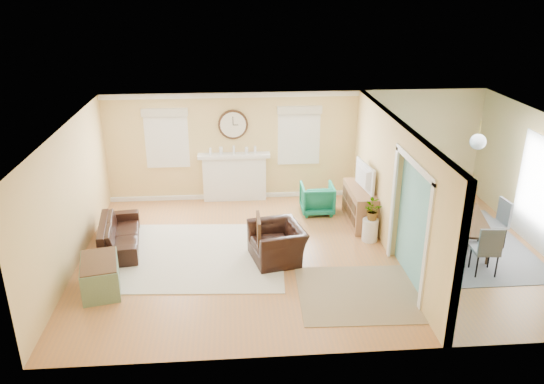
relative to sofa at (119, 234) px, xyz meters
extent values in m
plane|color=#AB7143|center=(3.84, -0.61, -0.27)|extent=(9.00, 9.00, 0.00)
cube|color=#EEC380|center=(3.84, 2.39, 1.03)|extent=(9.00, 0.02, 2.60)
cube|color=#EEC380|center=(3.84, -3.61, 1.03)|extent=(9.00, 0.02, 2.60)
cube|color=#EEC380|center=(-0.66, -0.61, 1.03)|extent=(0.02, 6.00, 2.60)
cube|color=white|center=(3.84, -0.61, 2.33)|extent=(9.00, 6.00, 0.02)
cube|color=#EEC380|center=(5.34, 0.79, 1.03)|extent=(0.12, 3.20, 2.60)
cube|color=#EEC380|center=(5.34, -3.11, 1.03)|extent=(0.12, 1.00, 2.60)
cube|color=#EEC380|center=(5.34, -1.71, 2.13)|extent=(0.12, 1.80, 0.40)
cube|color=white|center=(5.27, -0.81, 0.83)|extent=(0.04, 0.12, 2.20)
cube|color=white|center=(5.27, -2.61, 0.83)|extent=(0.04, 0.12, 2.20)
cube|color=white|center=(5.27, -1.71, 1.93)|extent=(0.04, 1.92, 0.12)
cube|color=#5CA5A7|center=(5.41, -0.61, 1.03)|extent=(0.02, 6.00, 2.60)
cube|color=white|center=(2.34, 2.27, 0.28)|extent=(1.50, 0.24, 1.10)
cube|color=white|center=(2.34, 2.24, 0.86)|extent=(1.70, 0.30, 0.08)
cube|color=black|center=(2.34, 2.37, 0.23)|extent=(0.85, 0.02, 0.75)
cube|color=gold|center=(2.34, 2.26, 0.15)|extent=(0.85, 0.02, 0.62)
cylinder|color=#4B321F|center=(2.34, 2.36, 1.58)|extent=(0.70, 0.06, 0.70)
cylinder|color=silver|center=(2.34, 2.33, 1.58)|extent=(0.60, 0.01, 0.60)
cube|color=black|center=(2.34, 2.32, 1.68)|extent=(0.02, 0.01, 0.20)
cube|color=black|center=(2.40, 2.32, 1.58)|extent=(0.12, 0.01, 0.02)
cube|color=white|center=(0.79, 2.37, 1.28)|extent=(0.90, 0.03, 1.30)
cube|color=white|center=(0.79, 2.34, 1.28)|extent=(1.00, 0.04, 1.40)
cube|color=beige|center=(0.79, 2.30, 1.91)|extent=(1.05, 0.10, 0.18)
cube|color=white|center=(3.89, 2.37, 1.28)|extent=(0.90, 0.03, 1.30)
cube|color=white|center=(3.89, 2.34, 1.28)|extent=(1.00, 0.04, 1.40)
cube|color=beige|center=(3.89, 2.30, 1.91)|extent=(1.05, 0.10, 0.18)
cube|color=white|center=(8.31, -0.61, 0.83)|extent=(0.03, 1.60, 2.10)
cube|color=white|center=(8.28, -0.61, 0.83)|extent=(0.03, 1.70, 2.20)
cylinder|color=gold|center=(6.84, -0.61, 2.18)|extent=(0.02, 0.02, 0.30)
sphere|color=white|center=(6.84, -0.61, 1.93)|extent=(0.30, 0.30, 0.30)
cube|color=beige|center=(1.63, -0.53, -0.27)|extent=(3.36, 2.97, 0.02)
cube|color=#967E5C|center=(4.47, -2.11, -0.27)|extent=(2.29, 1.90, 0.01)
cube|color=slate|center=(6.82, -0.48, -0.27)|extent=(2.57, 3.22, 0.01)
imported|color=black|center=(0.00, 0.00, 0.00)|extent=(0.98, 1.96, 0.55)
imported|color=black|center=(3.10, -0.78, 0.07)|extent=(1.13, 1.23, 0.68)
imported|color=#157553|center=(4.20, 1.35, 0.07)|extent=(0.74, 0.76, 0.68)
cube|color=gray|center=(-0.02, -1.63, 0.00)|extent=(0.80, 1.10, 0.55)
cube|color=#4B321F|center=(-0.02, -1.63, 0.29)|extent=(0.76, 1.04, 0.02)
cube|color=#89603E|center=(5.04, 0.73, 0.13)|extent=(0.47, 1.41, 0.80)
cube|color=#4B321F|center=(4.80, 0.30, 0.28)|extent=(0.01, 0.38, 0.22)
cube|color=#4B321F|center=(4.80, 0.30, 0.01)|extent=(0.01, 0.38, 0.22)
cube|color=#4B321F|center=(4.80, 0.73, 0.28)|extent=(0.01, 0.38, 0.22)
cube|color=#4B321F|center=(4.80, 0.73, 0.01)|extent=(0.01, 0.38, 0.22)
cube|color=#4B321F|center=(4.80, 1.15, 0.28)|extent=(0.01, 0.38, 0.22)
cube|color=#4B321F|center=(4.80, 1.15, 0.01)|extent=(0.01, 0.38, 0.22)
imported|color=black|center=(5.02, 0.73, 0.81)|extent=(0.25, 1.00, 0.57)
cylinder|color=white|center=(5.06, -0.14, -0.04)|extent=(0.32, 0.32, 0.47)
imported|color=#337F33|center=(5.06, -0.14, 0.40)|extent=(0.47, 0.48, 0.41)
imported|color=#4B321F|center=(6.82, -0.48, 0.02)|extent=(1.29, 1.86, 0.60)
cube|color=slate|center=(6.73, 0.70, 0.15)|extent=(0.46, 0.46, 0.05)
cube|color=slate|center=(6.73, 0.70, 0.39)|extent=(0.40, 0.12, 0.47)
cylinder|color=black|center=(6.91, 0.83, -0.08)|extent=(0.03, 0.03, 0.40)
cylinder|color=black|center=(6.86, 0.51, -0.08)|extent=(0.03, 0.03, 0.40)
cylinder|color=black|center=(6.60, 0.88, -0.08)|extent=(0.03, 0.03, 0.40)
cylinder|color=black|center=(6.54, 0.57, -0.08)|extent=(0.03, 0.03, 0.40)
cube|color=slate|center=(6.78, -1.59, 0.18)|extent=(0.46, 0.46, 0.05)
cube|color=slate|center=(6.78, -1.59, 0.44)|extent=(0.43, 0.08, 0.51)
cylinder|color=black|center=(6.59, -1.75, -0.06)|extent=(0.03, 0.03, 0.43)
cylinder|color=black|center=(6.62, -1.40, -0.06)|extent=(0.03, 0.03, 0.43)
cylinder|color=black|center=(6.94, -1.77, -0.06)|extent=(0.03, 0.03, 0.43)
cylinder|color=black|center=(6.97, -1.43, -0.06)|extent=(0.03, 0.03, 0.43)
cube|color=white|center=(6.25, -0.58, 0.17)|extent=(0.51, 0.51, 0.05)
cube|color=white|center=(6.25, -0.58, 0.42)|extent=(0.16, 0.42, 0.50)
cylinder|color=black|center=(6.05, -0.46, -0.07)|extent=(0.03, 0.03, 0.42)
cylinder|color=black|center=(6.37, -0.37, -0.07)|extent=(0.03, 0.03, 0.42)
cylinder|color=black|center=(6.13, -0.79, -0.07)|extent=(0.03, 0.03, 0.42)
cylinder|color=black|center=(6.46, -0.70, -0.07)|extent=(0.03, 0.03, 0.42)
cube|color=slate|center=(7.44, -0.55, 0.19)|extent=(0.46, 0.46, 0.05)
cube|color=slate|center=(7.44, -0.55, 0.45)|extent=(0.08, 0.43, 0.51)
cylinder|color=black|center=(7.63, -0.72, -0.06)|extent=(0.03, 0.03, 0.43)
cylinder|color=black|center=(7.28, -0.74, -0.06)|extent=(0.03, 0.03, 0.43)
cylinder|color=black|center=(7.61, -0.37, -0.06)|extent=(0.03, 0.03, 0.43)
cylinder|color=black|center=(7.26, -0.39, -0.06)|extent=(0.03, 0.03, 0.43)
camera|label=1|loc=(2.29, -9.71, 4.71)|focal=35.00mm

